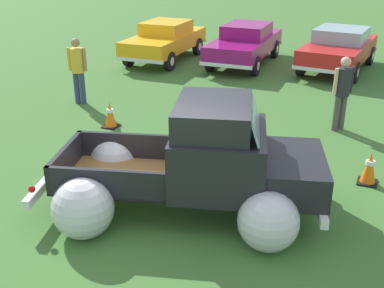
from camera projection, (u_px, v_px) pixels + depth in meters
name	position (u px, v px, depth m)	size (l,w,h in m)	color
ground_plane	(180.00, 208.00, 8.02)	(80.00, 80.00, 0.00)	#3D6B2D
vintage_pickup_truck	(203.00, 169.00, 7.68)	(4.97, 3.70, 1.96)	black
show_car_0	(165.00, 39.00, 17.66)	(1.90, 4.27, 1.43)	black
show_car_1	(245.00, 42.00, 17.12)	(1.89, 4.58, 1.43)	black
show_car_2	(339.00, 48.00, 16.31)	(2.33, 4.41, 1.43)	black
spectator_0	(78.00, 67.00, 12.78)	(0.54, 0.41, 1.81)	navy
spectator_2	(342.00, 89.00, 10.94)	(0.48, 0.48, 1.77)	#4C4742
lane_cone_0	(369.00, 168.00, 8.73)	(0.36, 0.36, 0.63)	black
lane_cone_1	(110.00, 115.00, 11.39)	(0.36, 0.36, 0.63)	black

